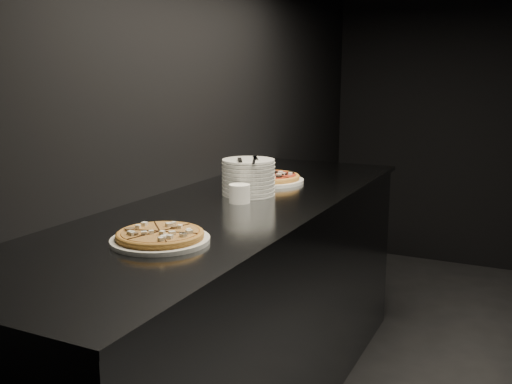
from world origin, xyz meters
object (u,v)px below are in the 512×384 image
at_px(pizza_mushroom, 160,236).
at_px(counter, 236,310).
at_px(plate_stack, 248,177).
at_px(ramekin, 240,193).
at_px(cutlery, 248,159).
at_px(pizza_tomato, 268,178).

bearing_deg(pizza_mushroom, counter, 95.89).
relative_size(plate_stack, ramekin, 2.64).
bearing_deg(cutlery, ramekin, -107.42).
bearing_deg(counter, pizza_mushroom, -84.11).
distance_m(plate_stack, cutlery, 0.08).
bearing_deg(counter, ramekin, 14.11).
height_order(pizza_tomato, plate_stack, plate_stack).
distance_m(pizza_mushroom, pizza_tomato, 1.06).
bearing_deg(plate_stack, ramekin, -75.43).
height_order(plate_stack, ramekin, plate_stack).
distance_m(pizza_tomato, ramekin, 0.46).
distance_m(counter, pizza_tomato, 0.67).
distance_m(plate_stack, ramekin, 0.17).
bearing_deg(ramekin, plate_stack, 104.57).
distance_m(counter, pizza_mushroom, 0.76).
relative_size(pizza_tomato, ramekin, 4.53).
height_order(counter, plate_stack, plate_stack).
bearing_deg(cutlery, pizza_mushroom, -114.56).
bearing_deg(counter, cutlery, 95.35).
height_order(pizza_mushroom, plate_stack, plate_stack).
height_order(counter, ramekin, ramekin).
xyz_separation_m(counter, plate_stack, (-0.02, 0.17, 0.53)).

